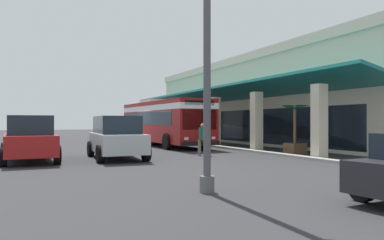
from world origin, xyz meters
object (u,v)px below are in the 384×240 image
at_px(parked_suv_silver, 116,137).
at_px(potted_palm, 295,142).
at_px(transit_bus, 163,120).
at_px(lot_light_pole, 207,32).
at_px(parked_suv_red, 29,138).
at_px(pedestrian, 203,138).

distance_m(parked_suv_silver, potted_palm, 9.69).
bearing_deg(transit_bus, parked_suv_silver, -33.10).
height_order(potted_palm, lot_light_pole, lot_light_pole).
relative_size(transit_bus, parked_suv_red, 2.33).
relative_size(parked_suv_silver, potted_palm, 1.83).
bearing_deg(potted_palm, transit_bus, -153.45).
xyz_separation_m(transit_bus, parked_suv_red, (7.66, -8.93, -0.84)).
bearing_deg(lot_light_pole, parked_suv_silver, -179.43).
xyz_separation_m(parked_suv_silver, lot_light_pole, (9.20, 0.09, 2.87)).
bearing_deg(transit_bus, parked_suv_red, -49.37).
distance_m(parked_suv_silver, pedestrian, 4.36).
height_order(transit_bus, parked_suv_red, transit_bus).
bearing_deg(parked_suv_silver, pedestrian, 87.61).
relative_size(parked_suv_silver, lot_light_pole, 0.67).
relative_size(transit_bus, potted_palm, 4.23).
bearing_deg(lot_light_pole, parked_suv_red, -158.23).
bearing_deg(parked_suv_silver, potted_palm, 84.85).
relative_size(parked_suv_red, pedestrian, 2.99).
height_order(parked_suv_red, parked_suv_silver, same).
relative_size(parked_suv_red, potted_palm, 1.82).
xyz_separation_m(transit_bus, lot_light_pole, (17.19, -5.12, 2.04)).
height_order(transit_bus, potted_palm, transit_bus).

